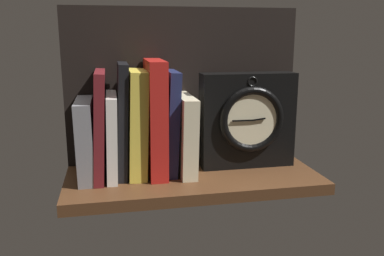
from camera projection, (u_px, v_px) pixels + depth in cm
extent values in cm
cube|color=#4C2D19|center=(193.00, 179.00, 93.85)|extent=(57.30, 24.99, 2.50)
cube|color=black|center=(183.00, 86.00, 100.72)|extent=(57.30, 1.20, 37.77)
cube|color=gray|center=(86.00, 139.00, 89.88)|extent=(3.72, 15.81, 17.50)
cube|color=maroon|center=(100.00, 125.00, 89.80)|extent=(3.35, 16.05, 23.73)
cube|color=silver|center=(112.00, 136.00, 90.86)|extent=(2.79, 15.57, 18.60)
cube|color=black|center=(122.00, 120.00, 90.58)|extent=(3.24, 12.50, 25.36)
cube|color=gold|center=(137.00, 123.00, 91.40)|extent=(4.84, 13.77, 23.82)
cube|color=red|center=(155.00, 118.00, 91.96)|extent=(4.09, 15.92, 25.91)
cube|color=#192147|center=(170.00, 122.00, 92.90)|extent=(3.57, 12.15, 23.51)
cube|color=beige|center=(184.00, 134.00, 94.15)|extent=(3.84, 16.65, 17.84)
cube|color=black|center=(247.00, 120.00, 97.51)|extent=(22.57, 5.82, 22.57)
torus|color=black|center=(252.00, 120.00, 94.18)|extent=(15.54, 1.91, 15.54)
cylinder|color=beige|center=(252.00, 120.00, 94.18)|extent=(12.54, 0.60, 12.54)
cube|color=black|center=(259.00, 119.00, 93.96)|extent=(3.08, 0.30, 0.62)
cube|color=black|center=(242.00, 121.00, 93.22)|extent=(4.91, 0.30, 0.35)
torus|color=black|center=(253.00, 82.00, 92.60)|extent=(2.44, 0.44, 2.44)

